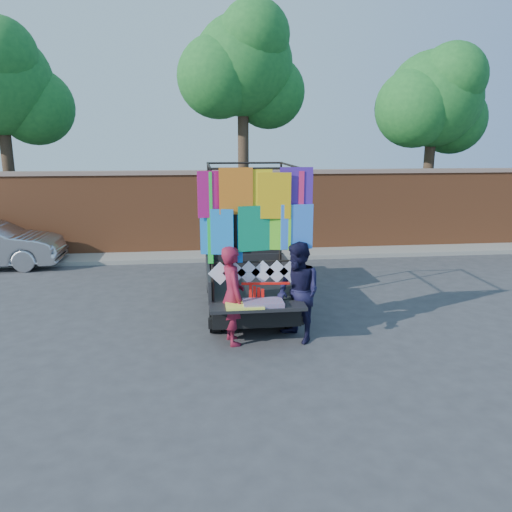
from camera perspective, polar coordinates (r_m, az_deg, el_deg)
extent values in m
plane|color=#38383A|center=(9.38, -2.92, -9.11)|extent=(90.00, 90.00, 0.00)
cube|color=#9A512C|center=(15.84, -4.64, 4.82)|extent=(30.00, 0.35, 2.50)
cube|color=#896D60|center=(15.70, -4.73, 9.52)|extent=(30.00, 0.45, 0.12)
cube|color=gray|center=(15.37, -4.47, 0.05)|extent=(30.00, 1.20, 0.12)
cylinder|color=#38281C|center=(17.92, -26.36, 8.35)|extent=(0.36, 0.36, 4.90)
sphere|color=#1B6124|center=(18.01, -23.85, 15.32)|extent=(2.40, 2.40, 2.40)
cylinder|color=#38281C|center=(16.95, -1.45, 10.45)|extent=(0.36, 0.36, 5.46)
sphere|color=#1B6124|center=(17.08, -1.52, 20.96)|extent=(3.20, 3.20, 3.20)
sphere|color=#1B6124|center=(17.49, 1.47, 18.21)|extent=(2.40, 2.40, 2.40)
sphere|color=#1B6124|center=(16.68, -4.32, 19.76)|extent=(2.60, 2.60, 2.60)
sphere|color=#1B6124|center=(16.64, -0.21, 23.89)|extent=(2.20, 2.20, 2.20)
cylinder|color=#38281C|center=(18.71, 19.04, 8.61)|extent=(0.36, 0.36, 4.55)
sphere|color=#1B6124|center=(18.71, 19.66, 16.55)|extent=(3.20, 3.20, 3.20)
sphere|color=#1B6124|center=(19.44, 21.44, 14.34)|extent=(2.40, 2.40, 2.40)
sphere|color=#1B6124|center=(18.09, 17.64, 15.80)|extent=(2.60, 2.60, 2.60)
sphere|color=#1B6124|center=(18.37, 21.57, 18.52)|extent=(2.20, 2.20, 2.20)
cylinder|color=black|center=(11.86, -5.15, -2.74)|extent=(0.20, 0.61, 0.61)
cylinder|color=black|center=(9.49, -4.73, -6.89)|extent=(0.20, 0.61, 0.61)
cylinder|color=black|center=(11.98, 1.76, -2.53)|extent=(0.20, 0.61, 0.61)
cylinder|color=black|center=(9.64, 3.93, -6.55)|extent=(0.20, 0.61, 0.61)
cube|color=black|center=(10.62, -1.07, -3.73)|extent=(1.57, 3.88, 0.28)
cube|color=black|center=(9.88, -0.69, -3.47)|extent=(1.66, 2.13, 0.09)
cube|color=black|center=(9.78, -5.44, -2.47)|extent=(0.06, 2.13, 0.42)
cube|color=black|center=(9.94, 3.98, -2.18)|extent=(0.06, 2.13, 0.42)
cube|color=black|center=(10.83, -1.27, -0.85)|extent=(1.66, 0.06, 0.42)
cube|color=black|center=(11.69, -1.68, 0.44)|extent=(1.66, 1.48, 1.16)
cube|color=#8C9EAD|center=(11.21, -1.51, 1.81)|extent=(1.48, 0.06, 0.51)
cube|color=#8C9EAD|center=(12.33, -1.96, 1.99)|extent=(1.48, 0.09, 0.65)
cube|color=black|center=(12.73, -2.07, 0.43)|extent=(1.62, 0.83, 0.51)
cube|color=black|center=(8.66, 0.20, -5.81)|extent=(1.66, 0.51, 0.06)
cube|color=black|center=(8.97, 0.03, -7.48)|extent=(1.71, 0.14, 0.17)
cylinder|color=black|center=(8.61, -5.07, 2.20)|extent=(0.05, 0.05, 2.31)
cylinder|color=black|center=(10.52, -5.38, 4.22)|extent=(0.05, 0.05, 2.31)
cylinder|color=black|center=(8.78, 4.88, 2.42)|extent=(0.05, 0.05, 2.31)
cylinder|color=black|center=(10.66, 2.82, 4.38)|extent=(0.05, 0.05, 2.31)
cylinder|color=black|center=(8.51, -0.05, 9.97)|extent=(1.57, 0.04, 0.04)
cylinder|color=black|center=(10.44, -1.29, 10.59)|extent=(1.57, 0.04, 0.04)
cylinder|color=black|center=(9.43, -5.39, 10.24)|extent=(0.04, 1.99, 0.04)
cylinder|color=black|center=(9.58, 3.85, 10.32)|extent=(0.04, 1.99, 0.04)
cylinder|color=black|center=(8.76, -0.05, -0.65)|extent=(1.57, 0.04, 0.04)
cube|color=#DF1879|center=(8.48, -4.73, 7.09)|extent=(0.57, 0.01, 0.79)
cube|color=orange|center=(8.46, -2.36, 7.11)|extent=(0.57, 0.01, 0.79)
cube|color=yellow|center=(8.53, -0.04, 7.18)|extent=(0.57, 0.01, 0.79)
cube|color=gold|center=(8.54, 2.32, 7.17)|extent=(0.57, 0.01, 0.79)
cube|color=#4A21A6|center=(8.64, 4.58, 7.21)|extent=(0.57, 0.01, 0.79)
cube|color=blue|center=(8.53, -4.65, 3.05)|extent=(0.57, 0.01, 0.79)
cube|color=black|center=(8.58, -2.34, 3.15)|extent=(0.57, 0.01, 0.79)
cube|color=#0BA268|center=(8.58, -0.01, 3.16)|extent=(0.57, 0.01, 0.79)
cube|color=#61CF24|center=(8.66, 2.25, 3.24)|extent=(0.57, 0.01, 0.79)
cube|color=#3582FF|center=(8.68, 4.55, 3.24)|extent=(0.57, 0.01, 0.79)
cube|color=#1CE539|center=(8.51, -5.30, 4.28)|extent=(0.09, 0.01, 1.57)
cube|color=#DD2460|center=(8.69, 5.15, 4.47)|extent=(0.09, 0.01, 1.57)
cube|color=blue|center=(8.54, -1.88, 4.36)|extent=(0.09, 0.01, 1.57)
cube|color=white|center=(8.73, -4.13, -1.99)|extent=(0.42, 0.01, 0.42)
cube|color=white|center=(8.74, -2.49, -1.94)|extent=(0.42, 0.01, 0.42)
cube|color=white|center=(8.76, -0.84, -1.89)|extent=(0.42, 0.01, 0.42)
cube|color=white|center=(8.79, 0.79, -1.84)|extent=(0.42, 0.01, 0.42)
cube|color=white|center=(8.83, 2.41, -1.79)|extent=(0.42, 0.01, 0.42)
cube|color=white|center=(8.87, 4.01, -1.74)|extent=(0.42, 0.01, 0.42)
cube|color=red|center=(8.65, 0.81, -5.38)|extent=(0.69, 0.42, 0.07)
cube|color=#F2FF50|center=(8.56, -1.29, -5.71)|extent=(0.65, 0.37, 0.04)
imported|color=maroon|center=(8.80, -2.72, -4.50)|extent=(0.55, 0.72, 1.77)
imported|color=black|center=(8.90, 4.86, -4.15)|extent=(1.01, 1.10, 1.82)
cube|color=red|center=(8.78, 1.10, -3.15)|extent=(0.85, 0.11, 0.04)
cube|color=red|center=(8.81, -0.63, -4.92)|extent=(0.05, 0.02, 0.49)
cube|color=red|center=(8.82, -0.16, -5.03)|extent=(0.05, 0.02, 0.49)
cube|color=red|center=(8.83, 0.30, -5.13)|extent=(0.05, 0.02, 0.49)
cube|color=red|center=(8.85, 0.76, -5.24)|extent=(0.05, 0.02, 0.49)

